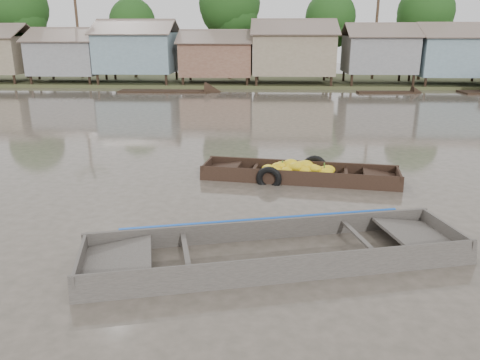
{
  "coord_description": "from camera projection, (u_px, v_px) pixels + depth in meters",
  "views": [
    {
      "loc": [
        0.29,
        -10.63,
        4.37
      ],
      "look_at": [
        -0.32,
        0.59,
        0.8
      ],
      "focal_mm": 35.0,
      "sensor_mm": 36.0,
      "label": 1
    }
  ],
  "objects": [
    {
      "name": "riverbank",
      "position": [
        298.0,
        47.0,
        40.69
      ],
      "size": [
        120.0,
        12.47,
        10.22
      ],
      "color": "#384723",
      "rests_on": "ground"
    },
    {
      "name": "banana_boat",
      "position": [
        297.0,
        173.0,
        14.48
      ],
      "size": [
        6.16,
        2.26,
        0.86
      ],
      "rotation": [
        0.0,
        0.0,
        -0.14
      ],
      "color": "black",
      "rests_on": "ground"
    },
    {
      "name": "viewer_boat",
      "position": [
        276.0,
        255.0,
        9.44
      ],
      "size": [
        7.91,
        3.78,
        0.62
      ],
      "rotation": [
        0.0,
        0.0,
        0.24
      ],
      "color": "#3A3531",
      "rests_on": "ground"
    },
    {
      "name": "distant_boats",
      "position": [
        471.0,
        92.0,
        33.67
      ],
      "size": [
        36.77,
        13.81,
        1.38
      ],
      "color": "black",
      "rests_on": "ground"
    },
    {
      "name": "ground",
      "position": [
        252.0,
        218.0,
        11.45
      ],
      "size": [
        120.0,
        120.0,
        0.0
      ],
      "primitive_type": "plane",
      "color": "#484237",
      "rests_on": "ground"
    }
  ]
}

